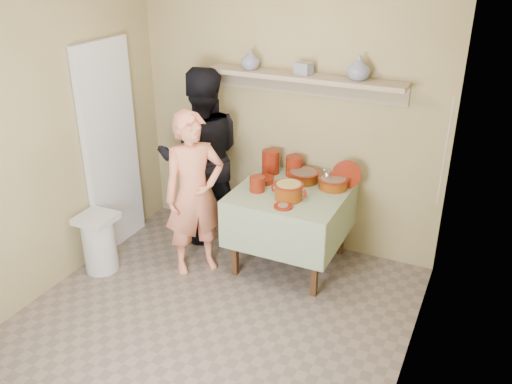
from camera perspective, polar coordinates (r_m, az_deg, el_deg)
The scene contains 22 objects.
ground at distance 4.36m, azimuth -6.20°, elevation -14.89°, with size 3.50×3.50×0.00m, color #73645A.
tile_panel at distance 5.31m, azimuth -15.02°, elevation 4.45°, with size 0.06×0.70×2.00m, color silver.
plate_stack_a at distance 5.16m, azimuth 1.55°, elevation 3.21°, with size 0.17×0.17×0.22m, color maroon.
plate_stack_b at distance 5.11m, azimuth 4.03°, elevation 2.73°, with size 0.16×0.16×0.19m, color maroon.
bowl_stack at distance 4.78m, azimuth 0.13°, elevation 0.86°, with size 0.14×0.14×0.14m, color maroon.
empty_bowl at distance 4.97m, azimuth 0.84°, elevation 1.31°, with size 0.19×0.19×0.05m, color maroon.
propped_lid at distance 4.91m, azimuth 9.50°, elevation 1.81°, with size 0.26×0.26×0.02m, color maroon.
vase_right at distance 4.70m, azimuth 10.78°, elevation 12.72°, with size 0.20×0.20×0.20m, color navy.
vase_left at distance 5.02m, azimuth -0.61°, elevation 13.78°, with size 0.17×0.17×0.18m, color navy.
ceramic_box at distance 4.85m, azimuth 5.03°, elevation 12.84°, with size 0.15×0.10×0.10m, color navy.
person_cook at distance 4.79m, azimuth -6.50°, elevation -0.25°, with size 0.55×0.36×1.51m, color #EE8866.
person_helper at distance 5.29m, azimuth -5.72°, elevation 3.68°, with size 0.85×0.66×1.75m, color black.
room_shell at distance 3.56m, azimuth -7.39°, elevation 5.47°, with size 3.04×3.54×2.62m.
serving_table at distance 4.88m, azimuth 3.72°, elevation -1.11°, with size 0.97×0.97×0.76m.
cazuela_meat_a at distance 5.01m, azimuth 5.00°, elevation 1.77°, with size 0.30×0.30×0.10m.
cazuela_meat_b at distance 4.89m, azimuth 8.14°, elevation 1.04°, with size 0.28×0.28×0.10m.
ladle at distance 4.89m, azimuth 7.51°, elevation 1.73°, with size 0.08×0.26×0.19m.
cazuela_rice at distance 4.64m, azimuth 3.45°, elevation 0.22°, with size 0.33×0.25×0.14m.
front_plate at distance 4.52m, azimuth 2.88°, elevation -1.50°, with size 0.16×0.16×0.03m.
wall_shelf at distance 4.88m, azimuth 5.16°, elevation 11.72°, with size 1.80×0.25×0.21m.
trash_bin at distance 5.16m, azimuth -16.16°, elevation -5.11°, with size 0.32×0.32×0.56m.
electrical_cord at distance 4.57m, azimuth 19.26°, elevation 3.93°, with size 0.01×0.05×0.90m.
Camera 1 is at (1.83, -2.81, 2.79)m, focal length 38.00 mm.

